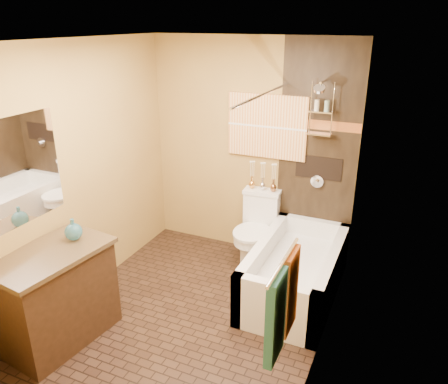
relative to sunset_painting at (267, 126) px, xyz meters
The scene contains 23 objects.
floor 2.15m from the sunset_painting, 97.72° to the right, with size 3.00×3.00×0.00m, color black.
wall_left 2.06m from the sunset_painting, 133.51° to the right, with size 0.02×3.00×2.50m, color #A78840.
wall_right 1.81m from the sunset_painting, 55.86° to the right, with size 0.02×3.00×2.50m, color #A78840.
wall_back 0.36m from the sunset_painting, behind, with size 2.40×0.02×2.50m, color #A78840.
wall_front 3.00m from the sunset_painting, 93.85° to the right, with size 2.40×0.02×2.50m, color #A78840.
ceiling 1.77m from the sunset_painting, 97.72° to the right, with size 3.00×3.00×0.00m, color silver.
alcove_tile_back 0.65m from the sunset_painting, ahead, with size 0.85×0.01×2.50m, color black.
alcove_tile_right 1.26m from the sunset_painting, 36.27° to the right, with size 0.01×1.50×2.50m, color black.
mosaic_band_back 0.58m from the sunset_painting, ahead, with size 0.85×0.01×0.10m, color #9C441C.
mosaic_band_right 1.22m from the sunset_painting, 36.55° to the right, with size 0.01×1.50×0.10m, color #9C441C.
alcove_niche 0.72m from the sunset_painting, ahead, with size 0.50×0.01×0.25m, color black.
shower_fixtures 0.62m from the sunset_painting, ahead, with size 0.24×0.33×1.16m.
curtain_rod 0.89m from the sunset_painting, 74.58° to the right, with size 0.03×0.03×1.55m, color silver.
towel_bar 2.70m from the sunset_painting, 69.38° to the right, with size 0.02×0.02×0.55m, color silver.
towel_teal 2.85m from the sunset_painting, 70.12° to the right, with size 0.05×0.22×0.52m, color #225972.
towel_rust 2.61m from the sunset_painting, 68.16° to the right, with size 0.05×0.22×0.52m, color #954B1B.
sunset_painting is the anchor object (origin of this frame).
vanity_mirror 2.61m from the sunset_painting, 122.19° to the right, with size 0.01×1.00×0.90m, color white.
bathtub 1.63m from the sunset_painting, 50.39° to the right, with size 0.80×1.50×0.55m.
toilet 1.16m from the sunset_painting, 90.00° to the right, with size 0.43×0.64×0.83m.
vanity 2.72m from the sunset_painting, 117.02° to the right, with size 0.72×1.04×0.86m.
teal_bottle 2.30m from the sunset_painting, 118.89° to the right, with size 0.15×0.15×0.24m, color #286879, non-canonical shape.
bud_vases 0.55m from the sunset_painting, 90.00° to the right, with size 0.33×0.07×0.32m.
Camera 1 is at (1.68, -3.03, 2.65)m, focal length 35.00 mm.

